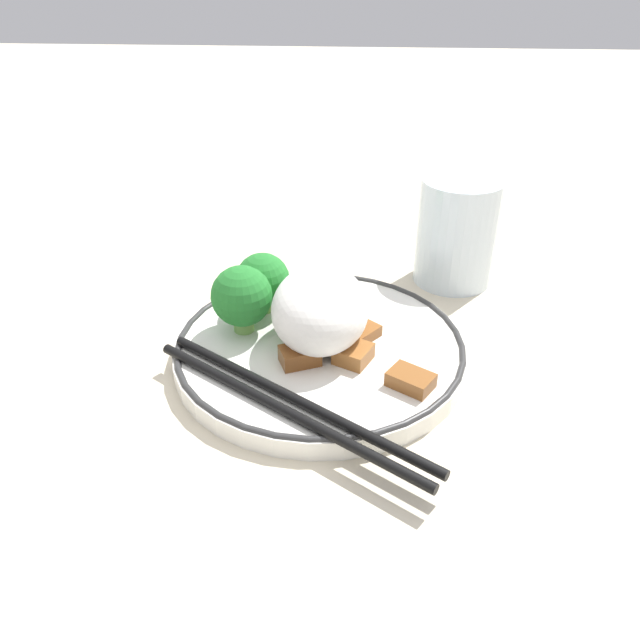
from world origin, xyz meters
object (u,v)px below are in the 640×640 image
at_px(broccoli_back_left, 263,281).
at_px(chopsticks, 289,404).
at_px(plate, 320,348).
at_px(broccoli_back_center, 242,297).
at_px(drinking_glass, 457,232).

height_order(broccoli_back_left, chopsticks, broccoli_back_left).
bearing_deg(plate, broccoli_back_center, 77.52).
bearing_deg(drinking_glass, broccoli_back_center, 124.87).
relative_size(plate, chopsticks, 1.12).
bearing_deg(chopsticks, broccoli_back_left, 15.17).
bearing_deg(broccoli_back_left, drinking_glass, -61.45).
relative_size(broccoli_back_center, drinking_glass, 0.56).
bearing_deg(broccoli_back_left, chopsticks, -164.83).
bearing_deg(broccoli_back_center, chopsticks, -153.86).
relative_size(chopsticks, drinking_glass, 2.02).
xyz_separation_m(plate, drinking_glass, (0.14, -0.12, 0.04)).
xyz_separation_m(broccoli_back_center, drinking_glass, (0.12, -0.18, 0.00)).
distance_m(broccoli_back_center, chopsticks, 0.11).
bearing_deg(chopsticks, plate, -11.25).
height_order(plate, broccoli_back_center, broccoli_back_center).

